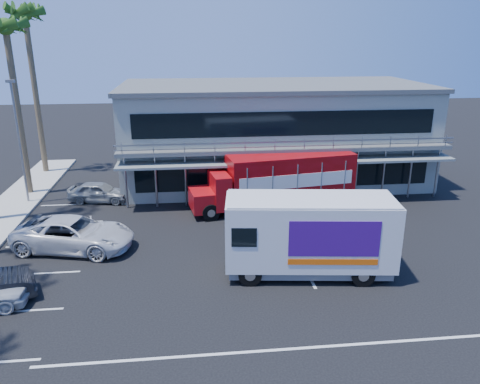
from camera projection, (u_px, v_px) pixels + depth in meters
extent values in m
plane|color=black|center=(264.00, 270.00, 22.41)|extent=(120.00, 120.00, 0.00)
cube|color=gray|center=(273.00, 134.00, 35.74)|extent=(22.00, 10.00, 7.00)
cube|color=#515454|center=(274.00, 85.00, 34.58)|extent=(22.40, 10.40, 0.30)
cube|color=#515454|center=(288.00, 150.00, 30.43)|extent=(22.00, 1.20, 0.25)
cube|color=gray|center=(290.00, 144.00, 29.76)|extent=(22.00, 0.08, 0.90)
cube|color=slate|center=(288.00, 161.00, 30.37)|extent=(22.00, 1.80, 0.15)
cube|color=black|center=(285.00, 177.00, 31.62)|extent=(20.00, 0.06, 1.60)
cube|color=black|center=(287.00, 124.00, 30.47)|extent=(20.00, 0.06, 1.60)
cylinder|color=brown|center=(19.00, 116.00, 31.38)|extent=(0.44, 0.44, 11.00)
sphere|color=#264A15|center=(5.00, 27.00, 29.57)|extent=(1.10, 1.10, 1.10)
cylinder|color=brown|center=(36.00, 99.00, 36.36)|extent=(0.44, 0.44, 12.00)
sphere|color=#264A15|center=(25.00, 13.00, 34.39)|extent=(1.10, 1.10, 1.10)
cylinder|color=gray|center=(20.00, 145.00, 30.03)|extent=(0.14, 0.14, 8.00)
cube|color=gray|center=(10.00, 81.00, 28.75)|extent=(0.50, 0.25, 0.18)
cube|color=#A80D12|center=(202.00, 200.00, 28.96)|extent=(1.76, 2.47, 1.21)
cube|color=#A80D12|center=(220.00, 190.00, 29.06)|extent=(1.40, 2.66, 2.12)
cube|color=black|center=(219.00, 180.00, 28.87)|extent=(0.39, 2.13, 0.71)
cube|color=#9C0912|center=(290.00, 174.00, 30.02)|extent=(8.39, 3.78, 2.63)
cube|color=slate|center=(289.00, 197.00, 30.52)|extent=(8.33, 3.41, 0.30)
cube|color=white|center=(297.00, 181.00, 28.89)|extent=(7.35, 1.21, 0.86)
cube|color=white|center=(283.00, 170.00, 31.22)|extent=(7.35, 1.21, 0.86)
cylinder|color=black|center=(211.00, 213.00, 28.17)|extent=(1.08, 0.44, 1.05)
cylinder|color=black|center=(204.00, 201.00, 30.20)|extent=(1.08, 0.44, 1.05)
cylinder|color=black|center=(262.00, 208.00, 28.99)|extent=(1.08, 0.44, 1.05)
cylinder|color=black|center=(252.00, 196.00, 31.02)|extent=(1.08, 0.44, 1.05)
cylinder|color=black|center=(333.00, 201.00, 30.21)|extent=(1.08, 0.44, 1.05)
cylinder|color=black|center=(319.00, 190.00, 32.24)|extent=(1.08, 0.44, 1.05)
cube|color=silver|center=(310.00, 231.00, 21.44)|extent=(7.93, 3.52, 3.07)
cube|color=slate|center=(308.00, 265.00, 21.98)|extent=(7.59, 3.22, 0.38)
cube|color=black|center=(227.00, 225.00, 21.37)|extent=(0.31, 2.15, 1.04)
cube|color=silver|center=(311.00, 199.00, 20.94)|extent=(7.77, 3.45, 0.09)
cube|color=#3D0C72|center=(334.00, 239.00, 20.10)|extent=(3.92, 0.50, 1.64)
cube|color=#3D0C72|center=(324.00, 216.00, 22.63)|extent=(3.92, 0.50, 1.64)
cube|color=#F2590C|center=(333.00, 262.00, 20.45)|extent=(3.92, 0.49, 0.27)
cylinder|color=black|center=(250.00, 275.00, 20.88)|extent=(1.08, 0.40, 1.05)
cylinder|color=black|center=(250.00, 252.00, 23.08)|extent=(1.08, 0.40, 1.05)
cylinder|color=black|center=(363.00, 275.00, 20.84)|extent=(1.08, 0.40, 1.05)
cylinder|color=black|center=(352.00, 252.00, 23.04)|extent=(1.08, 0.40, 1.05)
imported|color=silver|center=(74.00, 234.00, 24.34)|extent=(6.63, 4.17, 1.71)
imported|color=#313842|center=(77.00, 232.00, 24.97)|extent=(5.16, 2.60, 1.44)
imported|color=gray|center=(99.00, 192.00, 31.38)|extent=(4.26, 2.26, 1.38)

